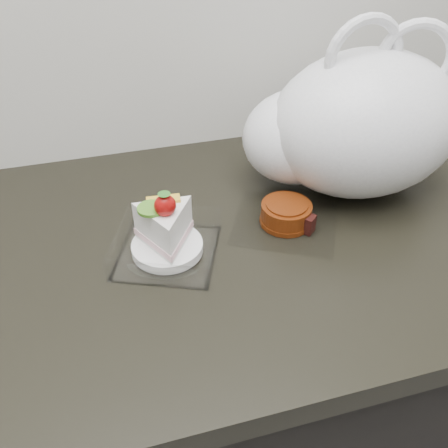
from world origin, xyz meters
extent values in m
cube|color=black|center=(0.00, 1.69, 0.43)|extent=(2.00, 0.60, 0.86)
cube|color=black|center=(0.00, 1.69, 0.88)|extent=(2.04, 0.64, 0.04)
cube|color=white|center=(0.00, 1.67, 0.90)|extent=(0.19, 0.19, 0.00)
cylinder|color=white|center=(0.00, 1.67, 0.91)|extent=(0.11, 0.11, 0.01)
ellipsoid|color=#AC100B|center=(0.00, 1.66, 1.00)|extent=(0.03, 0.03, 0.03)
cone|color=#2D7223|center=(0.00, 1.66, 1.01)|extent=(0.02, 0.02, 0.01)
cylinder|color=#529C2D|center=(-0.02, 1.67, 0.99)|extent=(0.04, 0.04, 0.00)
cube|color=yellow|center=(0.01, 1.69, 0.99)|extent=(0.05, 0.02, 0.00)
cube|color=white|center=(0.20, 1.69, 0.90)|extent=(0.22, 0.21, 0.00)
cylinder|color=maroon|center=(0.20, 1.69, 0.92)|extent=(0.10, 0.10, 0.04)
cylinder|color=maroon|center=(0.20, 1.69, 0.91)|extent=(0.11, 0.11, 0.01)
cylinder|color=maroon|center=(0.20, 1.69, 0.94)|extent=(0.09, 0.09, 0.00)
cube|color=black|center=(0.23, 1.66, 0.92)|extent=(0.03, 0.03, 0.03)
ellipsoid|color=white|center=(0.36, 1.76, 1.02)|extent=(0.36, 0.30, 0.25)
ellipsoid|color=white|center=(0.26, 1.80, 1.00)|extent=(0.21, 0.20, 0.16)
torus|color=white|center=(0.34, 1.76, 1.14)|extent=(0.14, 0.02, 0.14)
torus|color=white|center=(0.43, 1.75, 1.13)|extent=(0.12, 0.06, 0.12)
camera|label=1|loc=(-0.07, 1.09, 1.40)|focal=40.00mm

